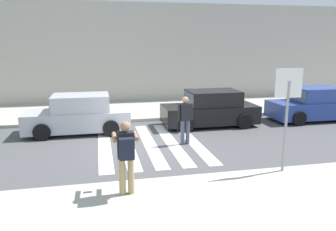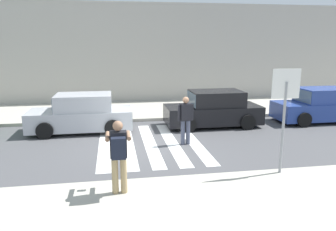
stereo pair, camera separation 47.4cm
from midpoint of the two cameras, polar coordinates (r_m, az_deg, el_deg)
name	(u,v)px [view 1 (the left image)]	position (r m, az deg, el deg)	size (l,w,h in m)	color
ground_plane	(150,145)	(11.72, -4.25, -5.19)	(120.00, 120.00, 0.00)	#4C4C4F
sidewalk_far	(132,110)	(17.48, -6.98, 0.91)	(60.00, 4.80, 0.14)	#B2AD9E
building_facade_far	(124,53)	(21.53, -8.29, 10.71)	(56.00, 4.00, 5.86)	#ADA89E
crosswalk_stripe_0	(105,146)	(11.81, -12.13, -5.28)	(0.44, 5.20, 0.01)	silver
crosswalk_stripe_1	(127,145)	(11.83, -8.24, -5.09)	(0.44, 5.20, 0.01)	silver
crosswalk_stripe_2	(149,143)	(11.91, -4.39, -4.89)	(0.44, 5.20, 0.01)	silver
crosswalk_stripe_3	(171,142)	(12.03, -0.60, -4.66)	(0.44, 5.20, 0.01)	silver
crosswalk_stripe_4	(192,141)	(12.21, 3.09, -4.42)	(0.44, 5.20, 0.01)	silver
stop_sign	(288,97)	(9.02, 18.73, 3.01)	(0.76, 0.08, 2.78)	gray
photographer_with_backpack	(126,152)	(7.48, -9.14, -6.25)	(0.58, 0.84, 1.72)	tan
pedestrian_crossing	(185,118)	(11.58, 1.86, -0.38)	(0.57, 0.30, 1.72)	#474C60
parked_car_silver	(79,115)	(13.70, -16.23, 0.08)	(4.10, 1.92, 1.55)	#B7BABF
parked_car_black	(210,109)	(14.39, 6.46, 1.08)	(4.10, 1.92, 1.55)	black
parked_car_blue	(314,105)	(16.72, 23.35, 1.73)	(4.10, 1.92, 1.55)	#284293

